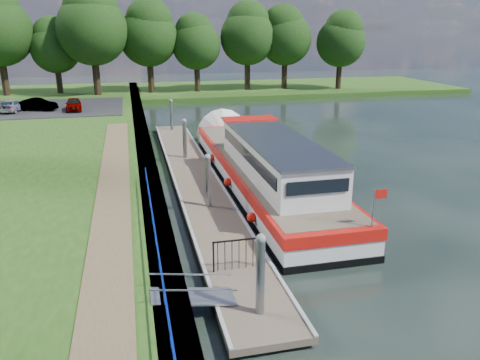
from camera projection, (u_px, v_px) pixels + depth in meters
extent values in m
plane|color=black|center=(255.00, 314.00, 14.47)|extent=(160.00, 160.00, 0.00)
cube|color=#473D2D|center=(148.00, 171.00, 27.67)|extent=(1.10, 90.00, 0.78)
cube|color=#254A15|center=(241.00, 89.00, 65.12)|extent=(60.00, 18.00, 0.60)
cube|color=brown|center=(112.00, 210.00, 20.66)|extent=(1.60, 40.00, 0.05)
cube|color=black|center=(51.00, 108.00, 46.96)|extent=(14.00, 12.00, 0.06)
cube|color=#0C2DBF|center=(157.00, 239.00, 16.18)|extent=(0.04, 18.00, 0.04)
cube|color=#0C2DBF|center=(157.00, 249.00, 16.29)|extent=(0.03, 18.00, 0.03)
cylinder|color=#0C2DBF|center=(170.00, 336.00, 11.66)|extent=(0.04, 0.04, 0.72)
cylinder|color=#0C2DBF|center=(164.00, 293.00, 13.51)|extent=(0.04, 0.04, 0.72)
cylinder|color=#0C2DBF|center=(159.00, 262.00, 15.36)|extent=(0.04, 0.04, 0.72)
cylinder|color=#0C2DBF|center=(155.00, 236.00, 17.21)|extent=(0.04, 0.04, 0.72)
cylinder|color=#0C2DBF|center=(152.00, 216.00, 19.07)|extent=(0.04, 0.04, 0.72)
cylinder|color=#0C2DBF|center=(150.00, 200.00, 20.92)|extent=(0.04, 0.04, 0.72)
cylinder|color=#0C2DBF|center=(147.00, 186.00, 22.77)|extent=(0.04, 0.04, 0.72)
cylinder|color=#0C2DBF|center=(146.00, 174.00, 24.62)|extent=(0.04, 0.04, 0.72)
cube|color=brown|center=(195.00, 180.00, 26.41)|extent=(2.50, 30.00, 0.24)
cube|color=#9EA0A3|center=(247.00, 296.00, 15.38)|extent=(2.30, 5.00, 0.30)
cube|color=#9EA0A3|center=(207.00, 209.00, 22.78)|extent=(2.30, 5.00, 0.30)
cube|color=#9EA0A3|center=(187.00, 165.00, 30.18)|extent=(2.30, 5.00, 0.30)
cube|color=#9EA0A3|center=(174.00, 138.00, 37.58)|extent=(2.30, 5.00, 0.30)
cube|color=#9EA0A3|center=(216.00, 176.00, 26.63)|extent=(0.12, 30.00, 0.06)
cube|color=#9EA0A3|center=(174.00, 179.00, 26.10)|extent=(0.12, 30.00, 0.06)
cylinder|color=gray|center=(260.00, 292.00, 13.67)|extent=(0.26, 0.26, 3.40)
sphere|color=gray|center=(261.00, 239.00, 13.14)|extent=(0.30, 0.30, 0.30)
cylinder|color=gray|center=(208.00, 192.00, 21.99)|extent=(0.26, 0.26, 3.40)
sphere|color=gray|center=(208.00, 157.00, 21.47)|extent=(0.30, 0.30, 0.30)
cylinder|color=gray|center=(185.00, 147.00, 30.32)|extent=(0.26, 0.26, 3.40)
sphere|color=gray|center=(184.00, 121.00, 29.79)|extent=(0.30, 0.30, 0.30)
cylinder|color=gray|center=(172.00, 121.00, 38.64)|extent=(0.26, 0.26, 3.40)
sphere|color=gray|center=(171.00, 101.00, 38.12)|extent=(0.30, 0.30, 0.30)
cube|color=#A5A8AD|center=(193.00, 297.00, 14.34)|extent=(2.58, 1.00, 0.43)
cube|color=#A5A8AD|center=(195.00, 290.00, 13.74)|extent=(2.58, 0.04, 0.41)
cube|color=#A5A8AD|center=(190.00, 274.00, 14.63)|extent=(2.58, 0.04, 0.41)
cube|color=black|center=(213.00, 257.00, 16.00)|extent=(0.05, 0.05, 1.15)
cube|color=black|center=(264.00, 251.00, 16.40)|extent=(0.05, 0.05, 1.15)
cube|color=black|center=(239.00, 240.00, 16.04)|extent=(1.85, 0.05, 0.05)
cube|color=black|center=(218.00, 256.00, 16.04)|extent=(0.02, 0.02, 1.10)
cube|color=black|center=(225.00, 256.00, 16.09)|extent=(0.02, 0.02, 1.10)
cube|color=black|center=(232.00, 255.00, 16.15)|extent=(0.02, 0.02, 1.10)
cube|color=black|center=(239.00, 254.00, 16.20)|extent=(0.02, 0.02, 1.10)
cube|color=black|center=(246.00, 253.00, 16.26)|extent=(0.02, 0.02, 1.10)
cube|color=black|center=(253.00, 253.00, 16.31)|extent=(0.02, 0.02, 1.10)
cube|color=black|center=(260.00, 252.00, 16.37)|extent=(0.02, 0.02, 1.10)
cube|color=black|center=(261.00, 185.00, 26.42)|extent=(4.00, 20.00, 0.55)
cube|color=silver|center=(261.00, 174.00, 26.24)|extent=(3.96, 19.90, 0.65)
cube|color=red|center=(261.00, 165.00, 26.06)|extent=(4.04, 20.00, 0.48)
cube|color=brown|center=(261.00, 161.00, 25.99)|extent=(3.68, 19.20, 0.04)
cone|color=silver|center=(224.00, 136.00, 35.88)|extent=(4.00, 1.50, 4.00)
cube|color=silver|center=(275.00, 157.00, 23.40)|extent=(3.00, 11.00, 1.75)
cube|color=gray|center=(276.00, 139.00, 23.12)|extent=(3.10, 11.20, 0.10)
cube|color=black|center=(246.00, 154.00, 22.99)|extent=(0.04, 10.00, 0.55)
cube|color=black|center=(304.00, 150.00, 23.66)|extent=(0.04, 10.00, 0.55)
cube|color=black|center=(248.00, 130.00, 28.46)|extent=(2.60, 0.04, 0.55)
cube|color=black|center=(318.00, 187.00, 18.19)|extent=(2.60, 0.04, 0.55)
cube|color=red|center=(249.00, 119.00, 27.90)|extent=(3.20, 1.60, 0.06)
cylinder|color=gray|center=(373.00, 208.00, 17.12)|extent=(0.05, 0.05, 1.50)
cube|color=red|center=(381.00, 194.00, 17.00)|extent=(0.50, 0.02, 0.35)
sphere|color=#FF1B0E|center=(252.00, 217.00, 20.21)|extent=(0.44, 0.44, 0.44)
sphere|color=#FF1B0E|center=(228.00, 182.00, 24.84)|extent=(0.44, 0.44, 0.44)
sphere|color=#FF1B0E|center=(211.00, 158.00, 29.46)|extent=(0.44, 0.44, 0.44)
imported|color=#594C47|center=(281.00, 188.00, 18.87)|extent=(0.55, 0.71, 1.72)
cylinder|color=#332316|center=(5.00, 79.00, 55.45)|extent=(0.83, 0.83, 4.21)
cylinder|color=#332316|center=(59.00, 82.00, 57.41)|extent=(0.70, 0.70, 3.10)
sphere|color=black|center=(55.00, 48.00, 56.19)|extent=(5.85, 5.85, 5.85)
sphere|color=black|center=(52.00, 36.00, 55.85)|extent=(4.65, 4.65, 4.65)
cylinder|color=#332316|center=(97.00, 78.00, 55.92)|extent=(0.84, 0.84, 4.29)
sphere|color=black|center=(92.00, 30.00, 54.22)|extent=(8.10, 8.10, 8.10)
sphere|color=black|center=(91.00, 11.00, 53.74)|extent=(6.44, 6.44, 6.44)
cylinder|color=#332316|center=(151.00, 77.00, 59.26)|extent=(0.79, 0.79, 3.83)
sphere|color=black|center=(148.00, 37.00, 57.75)|extent=(7.24, 7.24, 7.24)
sphere|color=black|center=(149.00, 21.00, 57.02)|extent=(5.75, 5.75, 5.75)
cylinder|color=#332316|center=(197.00, 79.00, 60.40)|extent=(0.72, 0.72, 3.26)
sphere|color=black|center=(196.00, 45.00, 59.11)|extent=(6.16, 6.16, 6.16)
sphere|color=black|center=(194.00, 32.00, 58.82)|extent=(4.89, 4.89, 4.89)
cylinder|color=#332316|center=(247.00, 75.00, 62.08)|extent=(0.78, 0.78, 3.77)
sphere|color=black|center=(248.00, 37.00, 60.58)|extent=(7.13, 7.13, 7.13)
sphere|color=black|center=(248.00, 23.00, 60.28)|extent=(5.66, 5.66, 5.66)
cylinder|color=#332316|center=(284.00, 75.00, 63.25)|extent=(0.77, 0.77, 3.65)
sphere|color=black|center=(285.00, 39.00, 61.80)|extent=(6.89, 6.89, 6.89)
sphere|color=black|center=(283.00, 25.00, 61.20)|extent=(5.47, 5.47, 5.47)
cylinder|color=#332316|center=(339.00, 76.00, 63.11)|extent=(0.74, 0.74, 3.41)
sphere|color=black|center=(341.00, 42.00, 61.76)|extent=(6.43, 6.43, 6.43)
sphere|color=black|center=(344.00, 29.00, 61.11)|extent=(5.11, 5.11, 5.11)
imported|color=#999999|center=(73.00, 104.00, 45.13)|extent=(1.69, 3.63, 1.20)
imported|color=#999999|center=(38.00, 104.00, 45.09)|extent=(3.81, 2.34, 1.18)
imported|color=#999999|center=(13.00, 106.00, 44.63)|extent=(2.30, 4.07, 1.11)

